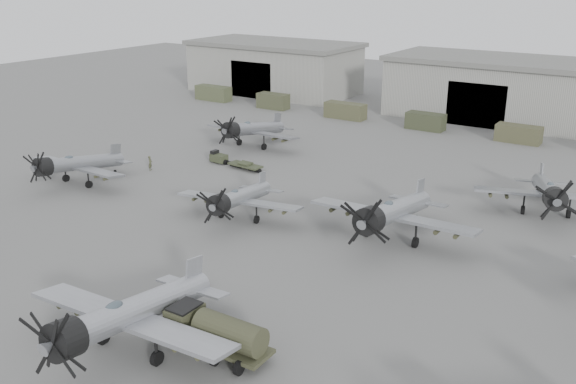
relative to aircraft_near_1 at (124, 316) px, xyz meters
name	(u,v)px	position (x,y,z in m)	size (l,w,h in m)	color
ground	(220,281)	(-1.35, 9.92, -2.48)	(220.00, 220.00, 0.00)	#5F5F5D
hangar_left	(274,67)	(-39.35, 71.88, 1.89)	(29.00, 14.80, 8.70)	#9F9E95
hangar_center	(492,88)	(-1.35, 71.88, 1.89)	(29.00, 14.80, 8.70)	#9F9E95
support_truck_0	(213,93)	(-43.30, 59.92, -1.29)	(6.16, 2.20, 2.38)	#444A31
support_truck_1	(273,101)	(-31.36, 59.92, -1.31)	(4.95, 2.20, 2.35)	#3D412A
support_truck_2	(345,111)	(-18.66, 59.92, -1.34)	(6.02, 2.20, 2.28)	#46472E
support_truck_3	(425,121)	(-6.39, 59.92, -1.36)	(5.16, 2.20, 2.25)	#363B26
support_truck_4	(519,134)	(5.90, 59.92, -1.40)	(5.48, 2.20, 2.16)	#46462E
aircraft_near_1	(124,316)	(0.00, 0.00, 0.00)	(13.62, 12.26, 5.45)	#A0A2A9
aircraft_mid_0	(74,164)	(-26.79, 18.39, -0.33)	(11.80, 10.61, 4.74)	gray
aircraft_mid_1	(238,198)	(-7.22, 19.60, -0.43)	(11.37, 10.24, 4.51)	#969A9F
aircraft_mid_2	(391,213)	(5.65, 22.58, 0.03)	(13.73, 12.35, 5.51)	#999DA2
aircraft_far_0	(250,129)	(-20.55, 39.46, -0.20)	(12.49, 11.24, 5.02)	gray
aircraft_far_1	(548,192)	(14.70, 35.28, -0.20)	(12.46, 11.22, 5.00)	gray
fuel_tanker	(217,331)	(4.08, 2.98, -1.07)	(6.38, 2.95, 2.45)	#383A26
tug_trailer	(229,161)	(-18.18, 32.15, -1.96)	(6.94, 1.86, 1.38)	#353B26
ground_crew	(150,163)	(-24.11, 26.08, -1.69)	(0.58, 0.38, 1.58)	#40432C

